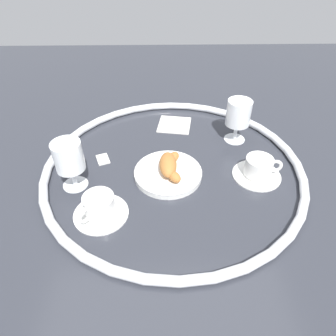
% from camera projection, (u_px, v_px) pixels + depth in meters
% --- Properties ---
extents(ground_plane, '(2.20, 2.20, 0.00)m').
position_uv_depth(ground_plane, '(173.00, 169.00, 0.89)').
color(ground_plane, '#2D3038').
extents(table_chrome_rim, '(0.75, 0.75, 0.02)m').
position_uv_depth(table_chrome_rim, '(173.00, 166.00, 0.88)').
color(table_chrome_rim, silver).
rests_on(table_chrome_rim, ground_plane).
extents(pastry_plate, '(0.19, 0.19, 0.02)m').
position_uv_depth(pastry_plate, '(168.00, 173.00, 0.86)').
color(pastry_plate, white).
rests_on(pastry_plate, ground_plane).
extents(croissant_large, '(0.14, 0.06, 0.04)m').
position_uv_depth(croissant_large, '(169.00, 165.00, 0.84)').
color(croissant_large, '#AD6B33').
rests_on(croissant_large, pastry_plate).
extents(coffee_cup_near, '(0.14, 0.14, 0.06)m').
position_uv_depth(coffee_cup_near, '(99.00, 207.00, 0.74)').
color(coffee_cup_near, white).
rests_on(coffee_cup_near, ground_plane).
extents(coffee_cup_far, '(0.14, 0.14, 0.06)m').
position_uv_depth(coffee_cup_far, '(258.00, 169.00, 0.85)').
color(coffee_cup_far, white).
rests_on(coffee_cup_far, ground_plane).
extents(juice_glass_left, '(0.08, 0.08, 0.14)m').
position_uv_depth(juice_glass_left, '(69.00, 158.00, 0.78)').
color(juice_glass_left, white).
rests_on(juice_glass_left, ground_plane).
extents(juice_glass_right, '(0.08, 0.08, 0.14)m').
position_uv_depth(juice_glass_right, '(238.00, 115.00, 0.95)').
color(juice_glass_right, white).
rests_on(juice_glass_right, ground_plane).
extents(sugar_packet, '(0.06, 0.05, 0.01)m').
position_uv_depth(sugar_packet, '(103.00, 159.00, 0.92)').
color(sugar_packet, white).
rests_on(sugar_packet, ground_plane).
extents(folded_napkin, '(0.13, 0.13, 0.01)m').
position_uv_depth(folded_napkin, '(174.00, 124.00, 1.08)').
color(folded_napkin, silver).
rests_on(folded_napkin, ground_plane).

